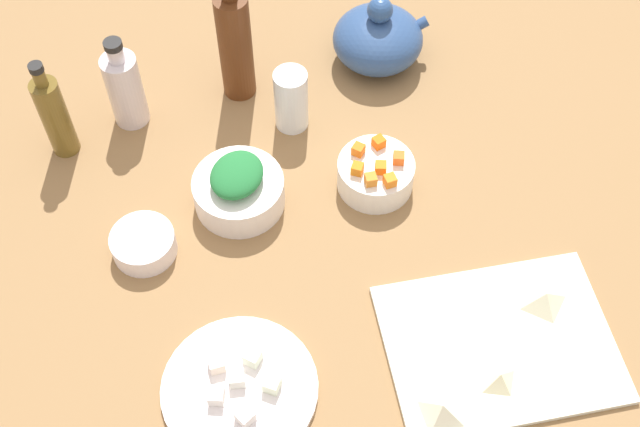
% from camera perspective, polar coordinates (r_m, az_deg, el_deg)
% --- Properties ---
extents(tabletop, '(1.90, 1.90, 0.03)m').
position_cam_1_polar(tabletop, '(1.37, -0.00, -1.54)').
color(tabletop, olive).
rests_on(tabletop, ground).
extents(cutting_board, '(0.35, 0.28, 0.01)m').
position_cam_1_polar(cutting_board, '(1.28, 12.06, -8.62)').
color(cutting_board, white).
rests_on(cutting_board, tabletop).
extents(plate_tofu, '(0.23, 0.23, 0.01)m').
position_cam_1_polar(plate_tofu, '(1.23, -5.47, -11.75)').
color(plate_tofu, white).
rests_on(plate_tofu, tabletop).
extents(bowl_greens, '(0.15, 0.15, 0.06)m').
position_cam_1_polar(bowl_greens, '(1.37, -5.52, 1.48)').
color(bowl_greens, white).
rests_on(bowl_greens, tabletop).
extents(bowl_carrots, '(0.13, 0.13, 0.05)m').
position_cam_1_polar(bowl_carrots, '(1.39, 3.79, 2.68)').
color(bowl_carrots, white).
rests_on(bowl_carrots, tabletop).
extents(bowl_small_side, '(0.10, 0.10, 0.04)m').
position_cam_1_polar(bowl_small_side, '(1.35, -11.89, -2.04)').
color(bowl_small_side, white).
rests_on(bowl_small_side, tabletop).
extents(teapot, '(0.18, 0.16, 0.14)m').
position_cam_1_polar(teapot, '(1.57, 3.97, 11.79)').
color(teapot, '#2E4D81').
rests_on(teapot, tabletop).
extents(bottle_0, '(0.06, 0.06, 0.18)m').
position_cam_1_polar(bottle_0, '(1.49, -13.11, 8.30)').
color(bottle_0, silver).
rests_on(bottle_0, tabletop).
extents(bottle_1, '(0.05, 0.05, 0.20)m').
position_cam_1_polar(bottle_1, '(1.46, -17.58, 6.37)').
color(bottle_1, brown).
rests_on(bottle_1, tabletop).
extents(bottle_2, '(0.06, 0.06, 0.26)m').
position_cam_1_polar(bottle_2, '(1.48, -5.79, 11.37)').
color(bottle_2, '#562C13').
rests_on(bottle_2, tabletop).
extents(drinking_glass_0, '(0.06, 0.06, 0.12)m').
position_cam_1_polar(drinking_glass_0, '(1.45, -1.97, 7.73)').
color(drinking_glass_0, white).
rests_on(drinking_glass_0, tabletop).
extents(carrot_cube_0, '(0.03, 0.03, 0.02)m').
position_cam_1_polar(carrot_cube_0, '(1.38, 2.62, 4.35)').
color(carrot_cube_0, orange).
rests_on(carrot_cube_0, bowl_carrots).
extents(carrot_cube_1, '(0.02, 0.02, 0.02)m').
position_cam_1_polar(carrot_cube_1, '(1.36, 4.14, 3.12)').
color(carrot_cube_1, orange).
rests_on(carrot_cube_1, bowl_carrots).
extents(carrot_cube_2, '(0.02, 0.02, 0.02)m').
position_cam_1_polar(carrot_cube_2, '(1.39, 4.01, 4.85)').
color(carrot_cube_2, orange).
rests_on(carrot_cube_2, bowl_carrots).
extents(carrot_cube_3, '(0.02, 0.02, 0.02)m').
position_cam_1_polar(carrot_cube_3, '(1.34, 4.78, 2.25)').
color(carrot_cube_3, orange).
rests_on(carrot_cube_3, bowl_carrots).
extents(carrot_cube_4, '(0.02, 0.02, 0.02)m').
position_cam_1_polar(carrot_cube_4, '(1.35, 2.55, 3.05)').
color(carrot_cube_4, orange).
rests_on(carrot_cube_4, bowl_carrots).
extents(carrot_cube_5, '(0.02, 0.02, 0.02)m').
position_cam_1_polar(carrot_cube_5, '(1.37, 5.36, 3.76)').
color(carrot_cube_5, orange).
rests_on(carrot_cube_5, bowl_carrots).
extents(carrot_cube_6, '(0.02, 0.02, 0.02)m').
position_cam_1_polar(carrot_cube_6, '(1.34, 3.47, 2.32)').
color(carrot_cube_6, orange).
rests_on(carrot_cube_6, bowl_carrots).
extents(chopped_greens_mound, '(0.12, 0.13, 0.03)m').
position_cam_1_polar(chopped_greens_mound, '(1.34, -5.68, 2.62)').
color(chopped_greens_mound, '#237336').
rests_on(chopped_greens_mound, bowl_greens).
extents(tofu_cube_0, '(0.02, 0.02, 0.02)m').
position_cam_1_polar(tofu_cube_0, '(1.22, -5.65, -11.09)').
color(tofu_cube_0, silver).
rests_on(tofu_cube_0, plate_tofu).
extents(tofu_cube_1, '(0.03, 0.03, 0.02)m').
position_cam_1_polar(tofu_cube_1, '(1.19, -5.10, -13.59)').
color(tofu_cube_1, silver).
rests_on(tofu_cube_1, plate_tofu).
extents(tofu_cube_2, '(0.02, 0.02, 0.02)m').
position_cam_1_polar(tofu_cube_2, '(1.23, -7.03, -10.12)').
color(tofu_cube_2, '#F7E3CF').
rests_on(tofu_cube_2, plate_tofu).
extents(tofu_cube_3, '(0.03, 0.03, 0.02)m').
position_cam_1_polar(tofu_cube_3, '(1.21, -7.06, -12.21)').
color(tofu_cube_3, white).
rests_on(tofu_cube_3, plate_tofu).
extents(tofu_cube_4, '(0.03, 0.03, 0.02)m').
position_cam_1_polar(tofu_cube_4, '(1.23, -4.60, -9.71)').
color(tofu_cube_4, white).
rests_on(tofu_cube_4, plate_tofu).
extents(tofu_cube_5, '(0.03, 0.03, 0.02)m').
position_cam_1_polar(tofu_cube_5, '(1.21, -3.29, -11.50)').
color(tofu_cube_5, white).
rests_on(tofu_cube_5, plate_tofu).
extents(dumpling_0, '(0.05, 0.05, 0.02)m').
position_cam_1_polar(dumpling_0, '(1.24, 12.10, -10.87)').
color(dumpling_0, beige).
rests_on(dumpling_0, cutting_board).
extents(dumpling_1, '(0.07, 0.07, 0.03)m').
position_cam_1_polar(dumpling_1, '(1.20, 8.27, -13.04)').
color(dumpling_1, beige).
rests_on(dumpling_1, cutting_board).
extents(dumpling_2, '(0.06, 0.05, 0.03)m').
position_cam_1_polar(dumpling_2, '(1.31, 15.02, -5.58)').
color(dumpling_2, beige).
rests_on(dumpling_2, cutting_board).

